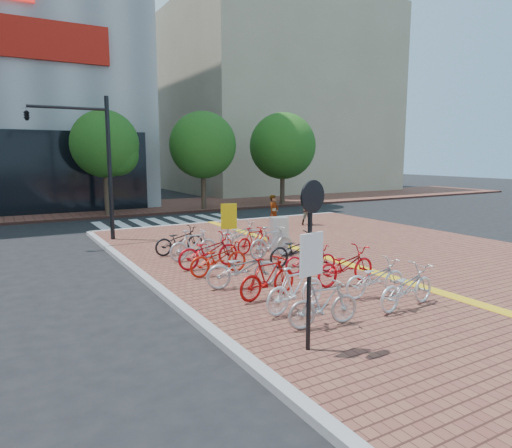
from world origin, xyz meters
TOP-DOWN VIEW (x-y plane):
  - ground at (0.00, 0.00)m, footprint 120.00×120.00m
  - kerb_west at (-4.00, -5.00)m, footprint 0.25×34.00m
  - kerb_north at (3.00, 12.00)m, footprint 14.00×0.25m
  - far_sidewalk at (0.00, 21.00)m, footprint 70.00×8.00m
  - building_beige at (18.00, 32.00)m, footprint 20.00×18.00m
  - crosswalk at (0.50, 14.00)m, footprint 7.50×4.00m
  - street_trees at (5.04, 17.45)m, footprint 16.20×4.60m
  - bike_0 at (-2.00, -2.47)m, footprint 1.63×0.65m
  - bike_1 at (-1.97, -1.44)m, footprint 1.79×0.78m
  - bike_2 at (-2.00, -0.31)m, footprint 1.75×0.73m
  - bike_3 at (-2.11, 0.79)m, footprint 2.03×1.05m
  - bike_4 at (-2.10, 2.26)m, footprint 1.89×0.80m
  - bike_5 at (-2.02, 3.15)m, footprint 2.04×0.78m
  - bike_6 at (-2.02, 4.37)m, footprint 1.71×0.56m
  - bike_7 at (-2.10, 5.47)m, footprint 1.90×0.85m
  - bike_8 at (0.34, -2.49)m, footprint 1.92×0.88m
  - bike_9 at (0.34, -1.50)m, footprint 1.81×0.75m
  - bike_10 at (0.43, -0.31)m, footprint 1.96×0.76m
  - bike_11 at (0.29, 1.06)m, footprint 1.69×0.83m
  - bike_12 at (0.46, 2.05)m, footprint 2.00×0.77m
  - bike_13 at (0.37, 3.34)m, footprint 1.85×0.70m
  - bike_14 at (0.25, 4.33)m, footprint 1.59×0.73m
  - bike_15 at (0.41, 5.70)m, footprint 1.81×0.77m
  - pedestrian_a at (3.46, 8.17)m, footprint 0.70×0.60m
  - pedestrian_b at (5.79, 8.61)m, footprint 0.87×0.73m
  - utility_box at (1.02, 3.92)m, footprint 0.67×0.55m
  - yellow_sign at (-1.13, 3.59)m, footprint 0.50×0.21m
  - notice_sign at (-2.92, -3.24)m, footprint 0.55×0.18m
  - traffic_light_pole at (-4.81, 9.54)m, footprint 3.08×1.19m

SIDE VIEW (x-z plane):
  - ground at x=0.00m, z-range 0.00..0.00m
  - crosswalk at x=0.50m, z-range 0.00..0.01m
  - far_sidewalk at x=0.00m, z-range 0.00..0.15m
  - kerb_west at x=-4.00m, z-range 0.00..0.15m
  - kerb_north at x=3.00m, z-range 0.00..0.15m
  - bike_11 at x=0.29m, z-range 0.15..1.00m
  - bike_14 at x=0.25m, z-range 0.15..1.07m
  - bike_15 at x=0.41m, z-range 0.15..1.07m
  - bike_9 at x=0.34m, z-range 0.15..1.08m
  - bike_0 at x=-2.00m, z-range 0.15..1.10m
  - bike_7 at x=-2.10m, z-range 0.15..1.11m
  - bike_4 at x=-2.10m, z-range 0.15..1.12m
  - bike_8 at x=0.34m, z-range 0.15..1.13m
  - bike_6 at x=-2.02m, z-range 0.15..1.16m
  - bike_10 at x=0.43m, z-range 0.15..1.17m
  - bike_3 at x=-2.11m, z-range 0.15..1.17m
  - bike_2 at x=-2.00m, z-range 0.15..1.17m
  - bike_12 at x=0.46m, z-range 0.15..1.19m
  - bike_1 at x=-1.97m, z-range 0.15..1.19m
  - bike_5 at x=-2.02m, z-range 0.15..1.21m
  - bike_13 at x=0.37m, z-range 0.15..1.24m
  - utility_box at x=1.02m, z-range 0.15..1.42m
  - pedestrian_b at x=5.79m, z-range 0.15..1.75m
  - pedestrian_a at x=3.46m, z-range 0.15..1.78m
  - yellow_sign at x=-1.13m, z-range 0.51..2.41m
  - notice_sign at x=-2.92m, z-range 0.54..3.56m
  - street_trees at x=5.04m, z-range 0.92..7.27m
  - traffic_light_pole at x=-4.81m, z-range 1.24..6.97m
  - building_beige at x=18.00m, z-range 0.00..18.00m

